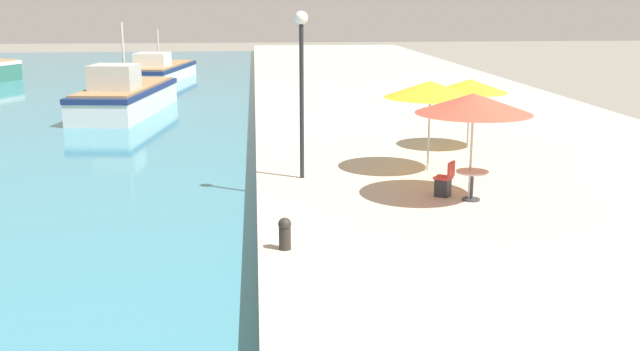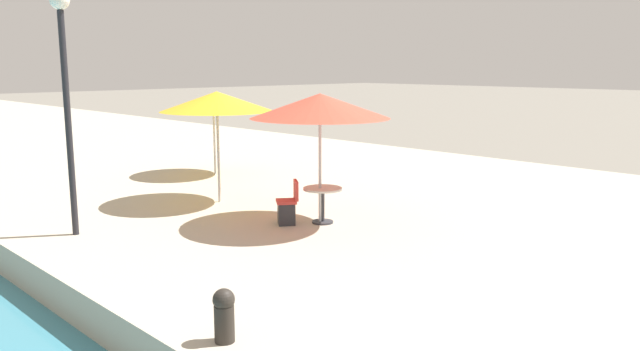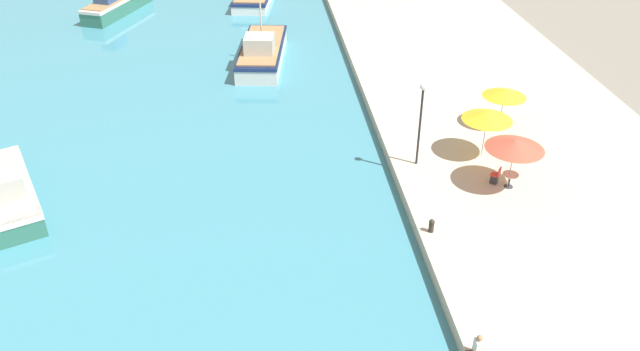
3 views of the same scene
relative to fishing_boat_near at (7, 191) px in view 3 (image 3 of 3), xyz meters
The scene contains 12 objects.
quay_promenade 32.76m from the fishing_boat_near, 33.85° to the left, with size 16.00×90.00×0.66m.
fishing_boat_near is the anchor object (origin of this frame).
fishing_boat_mid 21.68m from the fishing_boat_near, 53.87° to the left, with size 4.13×9.46×4.46m.
fishing_boat_far 30.70m from the fishing_boat_near, 89.97° to the left, with size 5.24×8.90×4.76m.
cafe_umbrella_pink 24.62m from the fishing_boat_near, ahead, with size 2.83×2.83×2.66m.
cafe_umbrella_white 24.30m from the fishing_boat_near, ahead, with size 2.64×2.64×2.62m.
cafe_umbrella_striped 26.79m from the fishing_boat_near, ahead, with size 2.48×2.48×2.31m.
cafe_table 24.58m from the fishing_boat_near, ahead, with size 0.80×0.80×0.74m.
cafe_chair_left 23.96m from the fishing_boat_near, ahead, with size 0.58×0.58×0.91m.
person_at_quay 22.98m from the fishing_boat_near, 31.98° to the right, with size 0.52×0.36×0.96m.
mooring_bollard 20.37m from the fishing_boat_near, 14.23° to the right, with size 0.26×0.26×0.65m.
lamppost 20.70m from the fishing_boat_near, ahead, with size 0.36×0.36×4.56m.
Camera 3 is at (-6.67, -7.89, 17.53)m, focal length 35.00 mm.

